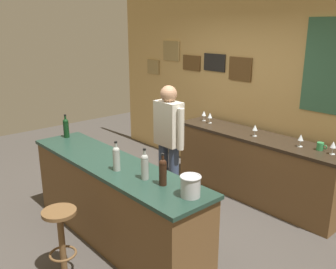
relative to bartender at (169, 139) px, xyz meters
name	(u,v)px	position (x,y,z in m)	size (l,w,h in m)	color
ground_plane	(143,226)	(0.19, -0.58, -0.94)	(10.00, 10.00, 0.00)	#423D38
back_wall	(253,91)	(0.20, 1.45, 0.48)	(6.00, 0.09, 2.80)	tan
bar_counter	(114,202)	(0.19, -0.98, -0.47)	(2.59, 0.60, 0.92)	brown
side_counter	(255,167)	(0.59, 1.07, -0.48)	(2.46, 0.56, 0.90)	brown
bartender	(169,139)	(0.00, 0.00, 0.00)	(0.52, 0.21, 1.62)	#384766
bar_stool	(61,232)	(0.37, -1.68, -0.48)	(0.32, 0.32, 0.68)	brown
wine_bottle_a	(66,127)	(-0.97, -0.91, 0.12)	(0.07, 0.07, 0.31)	black
wine_bottle_b	(116,158)	(0.40, -1.06, 0.12)	(0.07, 0.07, 0.31)	#999E99
wine_bottle_c	(145,166)	(0.76, -0.98, 0.12)	(0.07, 0.07, 0.31)	#999E99
wine_bottle_d	(163,171)	(0.98, -0.94, 0.12)	(0.07, 0.07, 0.31)	black
ice_bucket	(190,186)	(1.31, -0.91, 0.08)	(0.19, 0.19, 0.19)	#B7BABF
wine_glass_a	(204,114)	(-0.44, 1.12, 0.07)	(0.07, 0.07, 0.16)	silver
wine_glass_b	(210,116)	(-0.28, 1.08, 0.07)	(0.07, 0.07, 0.16)	silver
wine_glass_c	(255,128)	(0.58, 1.02, 0.07)	(0.07, 0.07, 0.16)	silver
wine_glass_d	(301,138)	(1.21, 1.07, 0.07)	(0.07, 0.07, 0.16)	silver
wine_glass_e	(333,145)	(1.60, 1.09, 0.07)	(0.07, 0.07, 0.16)	silver
coffee_mug	(320,146)	(1.44, 1.12, 0.01)	(0.12, 0.08, 0.09)	#338C4C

